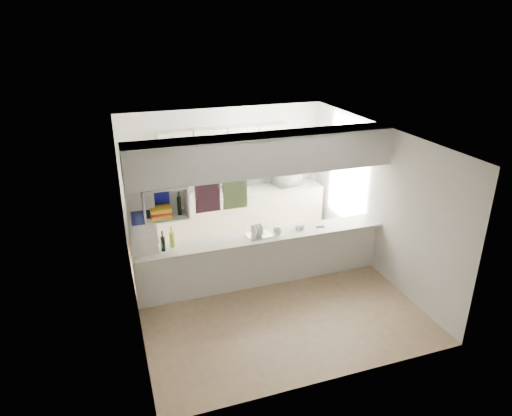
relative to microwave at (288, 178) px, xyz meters
name	(u,v)px	position (x,y,z in m)	size (l,w,h in m)	color
floor	(263,283)	(-1.32, -2.14, -1.07)	(4.80, 4.80, 0.00)	#8B6E50
ceiling	(264,135)	(-1.32, -2.14, 1.53)	(4.80, 4.80, 0.00)	white
wall_back	(224,171)	(-1.32, 0.26, 0.23)	(4.20, 4.20, 0.00)	silver
wall_left	(129,233)	(-3.42, -2.14, 0.23)	(4.80, 4.80, 0.00)	silver
wall_right	(376,199)	(0.78, -2.14, 0.23)	(4.80, 4.80, 0.00)	silver
servery_partition	(253,195)	(-1.49, -2.14, 0.59)	(4.20, 0.50, 2.60)	silver
cubby_shelf	(164,204)	(-2.88, -2.20, 0.64)	(0.65, 0.35, 0.50)	white
kitchen_run	(236,195)	(-1.16, 0.00, -0.24)	(3.60, 0.63, 2.24)	beige
microwave	(288,178)	(0.00, 0.00, 0.00)	(0.54, 0.36, 0.30)	white
bowl	(288,170)	(0.01, 0.03, 0.18)	(0.24, 0.24, 0.06)	#0B0D7A
dish_rack	(259,231)	(-1.38, -2.12, -0.06)	(0.45, 0.37, 0.22)	silver
cup	(277,232)	(-1.09, -2.21, -0.08)	(0.13, 0.13, 0.11)	white
wine_bottles	(168,241)	(-2.86, -2.10, -0.02)	(0.22, 0.15, 0.35)	black
plastic_tubs	(301,226)	(-0.61, -2.08, -0.11)	(0.50, 0.18, 0.08)	silver
utensil_jar	(225,189)	(-1.38, 0.01, -0.07)	(0.11, 0.11, 0.15)	black
knife_block	(239,186)	(-1.07, 0.04, -0.05)	(0.10, 0.08, 0.19)	brown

